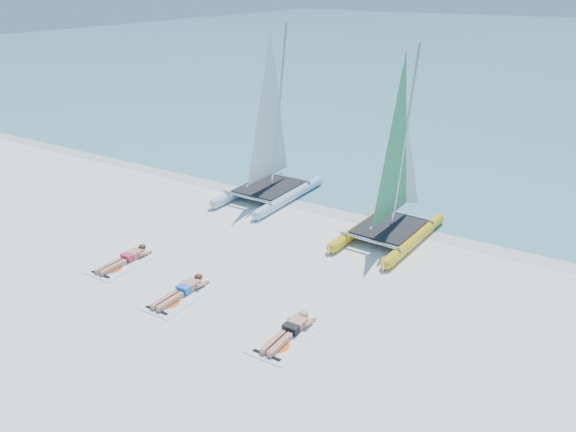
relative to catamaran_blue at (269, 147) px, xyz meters
name	(u,v)px	position (x,y,z in m)	size (l,w,h in m)	color
ground	(235,272)	(2.44, -5.37, -1.86)	(140.00, 140.00, 0.00)	white
sea	(566,48)	(2.44, 57.63, -1.85)	(140.00, 115.00, 0.01)	#72BEBE
wet_sand_strip	(330,208)	(2.44, 0.13, -1.86)	(140.00, 1.40, 0.01)	silver
catamaran_blue	(269,147)	(0.00, 0.00, 0.00)	(2.23, 4.58, 6.23)	#BCDDF7
catamaran_yellow	(399,177)	(5.14, -0.63, 0.01)	(2.30, 4.71, 5.93)	#EFA919
towel_a	(122,264)	(-0.54, -6.71, -1.85)	(1.00, 1.85, 0.02)	white
sunbather_a	(126,258)	(-0.54, -6.52, -1.74)	(0.37, 1.73, 0.26)	tan
towel_b	(178,297)	(2.02, -7.20, -1.85)	(1.00, 1.85, 0.02)	white
sunbather_b	(183,290)	(2.02, -7.01, -1.74)	(0.37, 1.73, 0.26)	tan
towel_c	(286,338)	(5.26, -7.24, -1.85)	(1.00, 1.85, 0.02)	white
sunbather_c	(290,330)	(5.26, -7.04, -1.74)	(0.37, 1.73, 0.26)	tan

